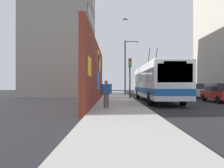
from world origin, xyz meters
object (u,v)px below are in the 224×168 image
object	(u,v)px
parked_car_red	(220,92)
traffic_light	(130,71)
pedestrian_near_wall	(106,92)
city_bus	(156,81)
parked_car_silver	(193,90)
street_lamp	(127,64)

from	to	relation	value
parked_car_red	traffic_light	world-z (taller)	traffic_light
pedestrian_near_wall	city_bus	bearing A→B (deg)	-31.13
city_bus	pedestrian_near_wall	world-z (taller)	city_bus
parked_car_red	parked_car_silver	size ratio (longest dim) A/B	0.91
parked_car_silver	traffic_light	xyz separation A→B (m)	(-3.48, 7.35, 1.95)
parked_car_red	traffic_light	size ratio (longest dim) A/B	1.08
parked_car_silver	street_lamp	bearing A→B (deg)	65.55
parked_car_red	pedestrian_near_wall	world-z (taller)	pedestrian_near_wall
parked_car_silver	pedestrian_near_wall	world-z (taller)	pedestrian_near_wall
city_bus	traffic_light	world-z (taller)	city_bus
parked_car_red	parked_car_silver	distance (m)	6.32
parked_car_silver	pedestrian_near_wall	distance (m)	15.52
parked_car_silver	pedestrian_near_wall	xyz separation A→B (m)	(-12.36, 9.39, 0.22)
parked_car_silver	street_lamp	xyz separation A→B (m)	(3.30, 7.26, 3.30)
traffic_light	city_bus	bearing A→B (deg)	-132.07
traffic_light	street_lamp	distance (m)	6.91
city_bus	parked_car_silver	distance (m)	7.56
city_bus	parked_car_red	size ratio (longest dim) A/B	2.92
traffic_light	street_lamp	world-z (taller)	street_lamp
pedestrian_near_wall	traffic_light	world-z (taller)	traffic_light
parked_car_red	pedestrian_near_wall	size ratio (longest dim) A/B	2.67
city_bus	traffic_light	bearing A→B (deg)	47.93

